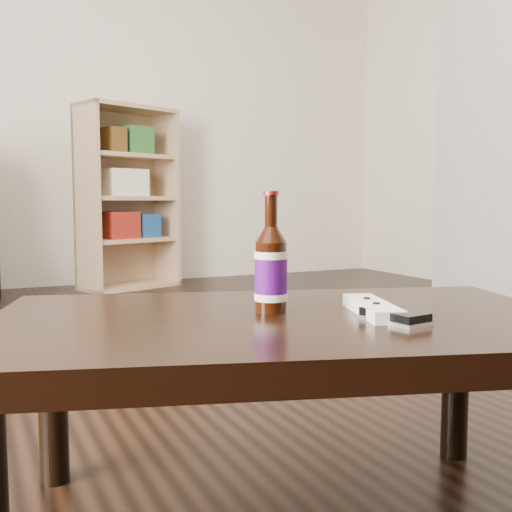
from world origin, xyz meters
name	(u,v)px	position (x,y,z in m)	size (l,w,h in m)	color
floor	(249,439)	(0.00, 0.00, -0.01)	(5.00, 6.00, 0.01)	black
wall_back	(63,89)	(0.00, 3.01, 1.35)	(5.00, 0.02, 2.70)	beige
bookshelf	(125,195)	(0.34, 2.72, 0.63)	(0.72, 0.51, 1.21)	tan
coffee_table	(284,344)	(-0.11, -0.39, 0.33)	(1.16, 0.88, 0.38)	black
beer_bottle	(271,270)	(-0.12, -0.35, 0.46)	(0.07, 0.07, 0.22)	black
phone	(395,317)	(0.03, -0.52, 0.39)	(0.08, 0.12, 0.02)	silver
remote	(372,308)	(0.04, -0.44, 0.39)	(0.12, 0.21, 0.02)	silver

